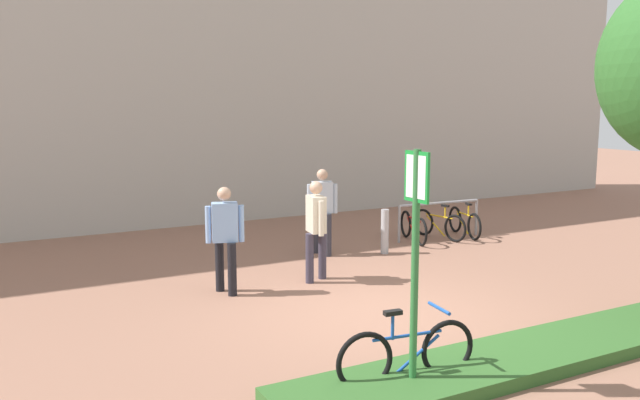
# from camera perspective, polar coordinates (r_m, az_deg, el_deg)

# --- Properties ---
(ground_plane) EXTENTS (60.00, 60.00, 0.00)m
(ground_plane) POSITION_cam_1_polar(r_m,az_deg,el_deg) (9.71, 5.82, -9.80)
(ground_plane) COLOR #936651
(building_facade) EXTENTS (28.00, 1.20, 10.00)m
(building_facade) POSITION_cam_1_polar(r_m,az_deg,el_deg) (17.00, -10.61, 15.09)
(building_facade) COLOR #B2ADA3
(building_facade) RESTS_ON ground
(planter_strip) EXTENTS (7.00, 1.10, 0.16)m
(planter_strip) POSITION_cam_1_polar(r_m,az_deg,el_deg) (8.54, 18.76, -12.33)
(planter_strip) COLOR #336028
(planter_strip) RESTS_ON ground
(parking_sign_post) EXTENTS (0.08, 0.36, 2.58)m
(parking_sign_post) POSITION_cam_1_polar(r_m,az_deg,el_deg) (6.84, 8.28, -3.18)
(parking_sign_post) COLOR #2D7238
(parking_sign_post) RESTS_ON ground
(bike_at_sign) EXTENTS (1.68, 0.42, 0.86)m
(bike_at_sign) POSITION_cam_1_polar(r_m,az_deg,el_deg) (7.40, 7.58, -13.02)
(bike_at_sign) COLOR black
(bike_at_sign) RESTS_ON ground
(bike_rack_cluster) EXTENTS (2.11, 1.59, 0.83)m
(bike_rack_cluster) POSITION_cam_1_polar(r_m,az_deg,el_deg) (14.85, 10.29, -2.00)
(bike_rack_cluster) COLOR #99999E
(bike_rack_cluster) RESTS_ON ground
(bollard_steel) EXTENTS (0.16, 0.16, 0.90)m
(bollard_steel) POSITION_cam_1_polar(r_m,az_deg,el_deg) (13.27, 5.64, -2.73)
(bollard_steel) COLOR #ADADB2
(bollard_steel) RESTS_ON ground
(person_shirt_blue) EXTENTS (0.59, 0.48, 1.72)m
(person_shirt_blue) POSITION_cam_1_polar(r_m,az_deg,el_deg) (10.52, -8.23, -2.86)
(person_shirt_blue) COLOR black
(person_shirt_blue) RESTS_ON ground
(person_shirt_white) EXTENTS (0.58, 0.50, 1.72)m
(person_shirt_white) POSITION_cam_1_polar(r_m,az_deg,el_deg) (13.02, 0.20, -0.53)
(person_shirt_white) COLOR #2D2D38
(person_shirt_white) RESTS_ON ground
(person_casual_tan) EXTENTS (0.46, 0.60, 1.72)m
(person_casual_tan) POSITION_cam_1_polar(r_m,az_deg,el_deg) (11.13, -0.35, -2.12)
(person_casual_tan) COLOR #383342
(person_casual_tan) RESTS_ON ground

